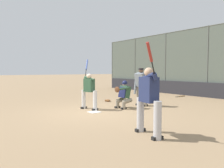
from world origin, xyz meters
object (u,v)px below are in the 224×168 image
(batter_at_plate, at_px, (89,90))
(fielding_glove_on_dirt, at_px, (108,100))
(batter_on_deck, at_px, (149,99))
(umpire_home, at_px, (141,86))
(baseball_loose, at_px, (128,101))
(spare_bat_third_base_side, at_px, (181,96))
(catcher_behind_plate, at_px, (123,94))

(batter_at_plate, bearing_deg, fielding_glove_on_dirt, -68.53)
(batter_on_deck, bearing_deg, umpire_home, 150.47)
(baseball_loose, bearing_deg, fielding_glove_on_dirt, 44.11)
(batter_at_plate, relative_size, spare_bat_third_base_side, 2.32)
(fielding_glove_on_dirt, height_order, baseball_loose, fielding_glove_on_dirt)
(umpire_home, distance_m, baseball_loose, 1.59)
(batter_at_plate, height_order, spare_bat_third_base_side, batter_at_plate)
(fielding_glove_on_dirt, bearing_deg, umpire_home, -168.50)
(fielding_glove_on_dirt, distance_m, baseball_loose, 1.07)
(spare_bat_third_base_side, xyz_separation_m, fielding_glove_on_dirt, (1.00, 4.90, 0.02))
(catcher_behind_plate, xyz_separation_m, umpire_home, (0.02, -1.06, 0.32))
(spare_bat_third_base_side, distance_m, baseball_loose, 4.16)
(batter_on_deck, height_order, fielding_glove_on_dirt, batter_on_deck)
(umpire_home, bearing_deg, batter_on_deck, 134.72)
(umpire_home, distance_m, batter_on_deck, 4.61)
(catcher_behind_plate, bearing_deg, umpire_home, -91.14)
(catcher_behind_plate, xyz_separation_m, spare_bat_third_base_side, (1.05, -5.55, -0.58))
(fielding_glove_on_dirt, bearing_deg, batter_on_deck, 153.86)
(catcher_behind_plate, relative_size, baseball_loose, 16.10)
(umpire_home, height_order, fielding_glove_on_dirt, umpire_home)
(baseball_loose, bearing_deg, umpire_home, 165.37)
(batter_at_plate, bearing_deg, catcher_behind_plate, -130.09)
(umpire_home, height_order, baseball_loose, umpire_home)
(fielding_glove_on_dirt, bearing_deg, baseball_loose, -135.89)
(batter_on_deck, height_order, baseball_loose, batter_on_deck)
(spare_bat_third_base_side, xyz_separation_m, baseball_loose, (0.23, 4.15, 0.00))
(catcher_behind_plate, bearing_deg, batter_on_deck, 147.18)
(catcher_behind_plate, relative_size, spare_bat_third_base_side, 1.32)
(batter_at_plate, xyz_separation_m, batter_on_deck, (-4.05, 0.71, 0.11))
(batter_at_plate, distance_m, batter_on_deck, 4.11)
(batter_at_plate, bearing_deg, umpire_home, -118.85)
(batter_on_deck, bearing_deg, spare_bat_third_base_side, 133.04)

